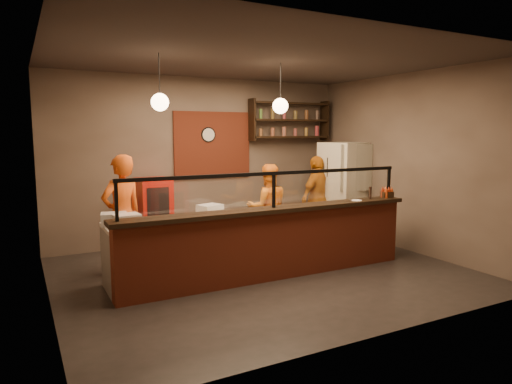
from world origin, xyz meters
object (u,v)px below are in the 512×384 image
cook_left (122,215)px  condiment_caddy (387,195)px  wall_clock (208,135)px  fridge (343,190)px  pizza_dough (266,210)px  cook_mid (268,208)px  pepper_mill (370,193)px  cook_right (317,198)px  red_cooler (154,214)px

cook_left → condiment_caddy: (4.10, -1.27, 0.20)m
wall_clock → fridge: 2.96m
fridge → pizza_dough: size_ratio=3.49×
wall_clock → cook_mid: (0.61, -1.33, -1.31)m
pizza_dough → pepper_mill: bearing=-19.3°
cook_mid → cook_left: bearing=19.8°
wall_clock → fridge: bearing=-23.8°
fridge → condiment_caddy: fridge is taller
wall_clock → fridge: size_ratio=0.15×
cook_left → condiment_caddy: bearing=141.0°
cook_right → pepper_mill: cook_right is taller
cook_left → pizza_dough: size_ratio=3.26×
fridge → pizza_dough: 2.60m
cook_mid → pizza_dough: (-0.49, -0.82, 0.11)m
cook_right → fridge: (0.55, -0.13, 0.13)m
cook_right → fridge: size_ratio=0.86×
red_cooler → condiment_caddy: size_ratio=7.30×
cook_left → red_cooler: (0.81, 1.17, -0.24)m
cook_left → condiment_caddy: 4.30m
wall_clock → pizza_dough: wall_clock is taller
pizza_dough → cook_right: bearing=32.7°
cook_right → pizza_dough: cook_right is taller
cook_left → pepper_mill: size_ratio=9.19×
pizza_dough → condiment_caddy: (1.98, -0.60, 0.20)m
pepper_mill → cook_mid: bearing=129.6°
cook_left → fridge: (4.50, 0.38, 0.06)m
wall_clock → red_cooler: 1.89m
red_cooler → wall_clock: bearing=11.0°
cook_mid → condiment_caddy: 2.09m
cook_left → fridge: bearing=163.0°
wall_clock → red_cooler: wall_clock is taller
cook_mid → pepper_mill: cook_mid is taller
cook_right → cook_left: bearing=-13.5°
cook_mid → pizza_dough: cook_mid is taller
red_cooler → pepper_mill: (2.95, -2.41, 0.49)m
condiment_caddy → pizza_dough: bearing=163.0°
cook_left → cook_mid: 2.62m
condiment_caddy → pepper_mill: pepper_mill is taller
cook_right → pizza_dough: (-1.83, -1.18, 0.07)m
wall_clock → fridge: wall_clock is taller
cook_left → cook_right: bearing=165.6°
fridge → red_cooler: (-3.70, 0.79, -0.31)m
condiment_caddy → cook_left: bearing=162.8°
cook_left → red_cooler: size_ratio=1.37×
pizza_dough → pepper_mill: pepper_mill is taller
condiment_caddy → cook_right: bearing=94.8°
fridge → cook_mid: bearing=172.9°
cook_left → wall_clock: bearing=-165.4°
pizza_dough → cook_left: bearing=162.6°
cook_mid → fridge: 1.92m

